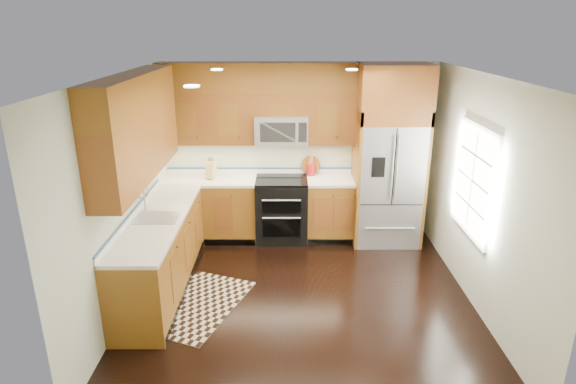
{
  "coord_description": "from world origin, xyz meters",
  "views": [
    {
      "loc": [
        -0.17,
        -5.05,
        3.1
      ],
      "look_at": [
        -0.16,
        0.6,
        1.12
      ],
      "focal_mm": 30.0,
      "sensor_mm": 36.0,
      "label": 1
    }
  ],
  "objects_px": {
    "rug": "(199,305)",
    "refrigerator": "(389,156)",
    "knife_block": "(211,170)",
    "utensil_crock": "(311,167)",
    "range": "(282,209)"
  },
  "relations": [
    {
      "from": "range",
      "to": "refrigerator",
      "type": "bearing_deg",
      "value": -1.4
    },
    {
      "from": "knife_block",
      "to": "utensil_crock",
      "type": "distance_m",
      "value": 1.49
    },
    {
      "from": "refrigerator",
      "to": "utensil_crock",
      "type": "relative_size",
      "value": 6.99
    },
    {
      "from": "range",
      "to": "utensil_crock",
      "type": "bearing_deg",
      "value": 26.68
    },
    {
      "from": "range",
      "to": "rug",
      "type": "relative_size",
      "value": 0.68
    },
    {
      "from": "rug",
      "to": "refrigerator",
      "type": "bearing_deg",
      "value": 57.04
    },
    {
      "from": "refrigerator",
      "to": "rug",
      "type": "relative_size",
      "value": 1.88
    },
    {
      "from": "rug",
      "to": "knife_block",
      "type": "relative_size",
      "value": 4.35
    },
    {
      "from": "range",
      "to": "knife_block",
      "type": "distance_m",
      "value": 1.2
    },
    {
      "from": "knife_block",
      "to": "utensil_crock",
      "type": "relative_size",
      "value": 0.86
    },
    {
      "from": "refrigerator",
      "to": "rug",
      "type": "height_order",
      "value": "refrigerator"
    },
    {
      "from": "refrigerator",
      "to": "range",
      "type": "bearing_deg",
      "value": 178.6
    },
    {
      "from": "knife_block",
      "to": "utensil_crock",
      "type": "bearing_deg",
      "value": 5.51
    },
    {
      "from": "range",
      "to": "knife_block",
      "type": "relative_size",
      "value": 2.97
    },
    {
      "from": "range",
      "to": "refrigerator",
      "type": "relative_size",
      "value": 0.36
    }
  ]
}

